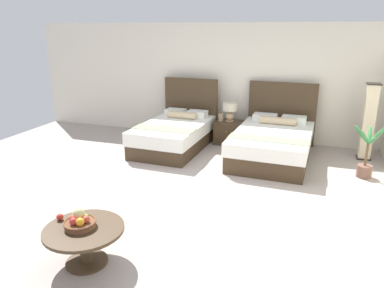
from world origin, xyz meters
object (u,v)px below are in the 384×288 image
object	(u,v)px
vase	(221,117)
loose_apple	(60,217)
bed_near_corner	(273,142)
table_lamp	(230,109)
nightstand	(229,132)
floor_lamp_corner	(368,122)
potted_palm	(366,159)
fruit_bowl	(80,221)
bed_near_window	(175,133)
coffee_table	(85,237)

from	to	relation	value
vase	loose_apple	world-z (taller)	vase
bed_near_corner	table_lamp	distance (m)	1.30
nightstand	floor_lamp_corner	bearing A→B (deg)	-2.84
potted_palm	bed_near_corner	bearing A→B (deg)	163.19
bed_near_corner	vase	world-z (taller)	bed_near_corner
floor_lamp_corner	bed_near_corner	bearing A→B (deg)	-162.58
nightstand	potted_palm	size ratio (longest dim) A/B	0.63
bed_near_corner	fruit_bowl	xyz separation A→B (m)	(-1.53, -4.01, 0.16)
loose_apple	potted_palm	world-z (taller)	potted_palm
nightstand	floor_lamp_corner	xyz separation A→B (m)	(2.69, -0.13, 0.48)
vase	potted_palm	bearing A→B (deg)	-21.60
bed_near_corner	table_lamp	size ratio (longest dim) A/B	5.68
bed_near_window	loose_apple	xyz separation A→B (m)	(0.19, -3.96, 0.14)
nightstand	floor_lamp_corner	world-z (taller)	floor_lamp_corner
vase	fruit_bowl	world-z (taller)	vase
coffee_table	fruit_bowl	world-z (taller)	fruit_bowl
bed_near_window	bed_near_corner	bearing A→B (deg)	-0.03
bed_near_window	table_lamp	bearing A→B (deg)	34.32
bed_near_corner	floor_lamp_corner	world-z (taller)	floor_lamp_corner
table_lamp	coffee_table	xyz separation A→B (m)	(-0.47, -4.70, -0.44)
potted_palm	loose_apple	bearing A→B (deg)	-134.35
bed_near_corner	nightstand	size ratio (longest dim) A/B	3.79
floor_lamp_corner	potted_palm	world-z (taller)	floor_lamp_corner
fruit_bowl	bed_near_corner	bearing A→B (deg)	69.09
bed_near_window	fruit_bowl	distance (m)	4.04
table_lamp	coffee_table	world-z (taller)	table_lamp
vase	floor_lamp_corner	size ratio (longest dim) A/B	0.12
loose_apple	bed_near_corner	bearing A→B (deg)	65.31
fruit_bowl	table_lamp	bearing A→B (deg)	83.70
loose_apple	floor_lamp_corner	distance (m)	5.70
fruit_bowl	floor_lamp_corner	size ratio (longest dim) A/B	0.23
loose_apple	nightstand	bearing A→B (deg)	80.10
nightstand	loose_apple	distance (m)	4.69
loose_apple	vase	bearing A→B (deg)	82.19
fruit_bowl	loose_apple	size ratio (longest dim) A/B	4.52
nightstand	loose_apple	bearing A→B (deg)	-99.90
bed_near_corner	potted_palm	bearing A→B (deg)	-16.81
fruit_bowl	floor_lamp_corner	distance (m)	5.56
nightstand	vase	distance (m)	0.38
nightstand	coffee_table	distance (m)	4.71
bed_near_window	floor_lamp_corner	distance (m)	3.75
table_lamp	loose_apple	bearing A→B (deg)	-99.86
bed_near_corner	fruit_bowl	distance (m)	4.30
bed_near_corner	floor_lamp_corner	size ratio (longest dim) A/B	1.55
bed_near_corner	table_lamp	world-z (taller)	bed_near_corner
nightstand	table_lamp	size ratio (longest dim) A/B	1.50
nightstand	fruit_bowl	distance (m)	4.71
bed_near_corner	potted_palm	distance (m)	1.65
floor_lamp_corner	potted_palm	bearing A→B (deg)	-95.42
vase	loose_apple	xyz separation A→B (m)	(-0.63, -4.58, -0.13)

